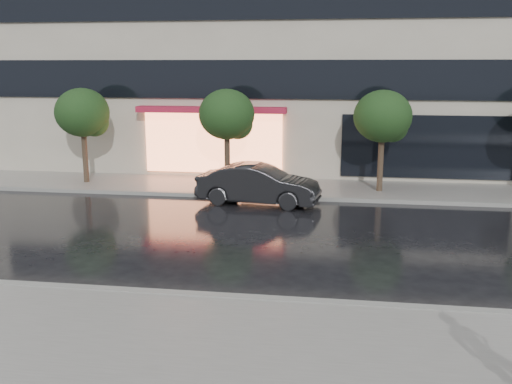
# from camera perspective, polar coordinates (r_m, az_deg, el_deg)

# --- Properties ---
(ground) EXTENTS (120.00, 120.00, 0.00)m
(ground) POSITION_cam_1_polar(r_m,az_deg,el_deg) (13.09, 1.62, -9.34)
(ground) COLOR black
(ground) RESTS_ON ground
(sidewalk_near) EXTENTS (60.00, 4.50, 0.12)m
(sidewalk_near) POSITION_cam_1_polar(r_m,az_deg,el_deg) (10.15, -0.64, -15.83)
(sidewalk_near) COLOR slate
(sidewalk_near) RESTS_ON ground
(sidewalk_far) EXTENTS (60.00, 3.50, 0.12)m
(sidewalk_far) POSITION_cam_1_polar(r_m,az_deg,el_deg) (22.87, 4.65, 0.35)
(sidewalk_far) COLOR slate
(sidewalk_far) RESTS_ON ground
(curb_near) EXTENTS (60.00, 0.25, 0.14)m
(curb_near) POSITION_cam_1_polar(r_m,az_deg,el_deg) (12.15, 1.05, -10.78)
(curb_near) COLOR gray
(curb_near) RESTS_ON ground
(curb_far) EXTENTS (60.00, 0.25, 0.14)m
(curb_far) POSITION_cam_1_polar(r_m,az_deg,el_deg) (21.17, 4.34, -0.61)
(curb_far) COLOR gray
(curb_far) RESTS_ON ground
(tree_far_west) EXTENTS (2.20, 2.20, 3.99)m
(tree_far_west) POSITION_cam_1_polar(r_m,az_deg,el_deg) (24.47, -16.81, 7.44)
(tree_far_west) COLOR #33261C
(tree_far_west) RESTS_ON ground
(tree_mid_west) EXTENTS (2.20, 2.20, 3.99)m
(tree_mid_west) POSITION_cam_1_polar(r_m,az_deg,el_deg) (22.60, -2.77, 7.58)
(tree_mid_west) COLOR #33261C
(tree_mid_west) RESTS_ON ground
(tree_mid_east) EXTENTS (2.20, 2.20, 3.99)m
(tree_mid_east) POSITION_cam_1_polar(r_m,az_deg,el_deg) (22.24, 12.70, 7.21)
(tree_mid_east) COLOR #33261C
(tree_mid_east) RESTS_ON ground
(parked_car) EXTENTS (4.51, 2.08, 1.43)m
(parked_car) POSITION_cam_1_polar(r_m,az_deg,el_deg) (20.35, 0.25, 0.75)
(parked_car) COLOR black
(parked_car) RESTS_ON ground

